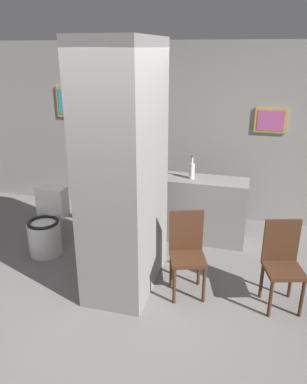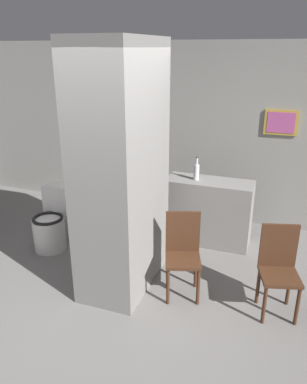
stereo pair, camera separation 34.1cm
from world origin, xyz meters
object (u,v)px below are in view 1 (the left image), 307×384
chair_by_doorway (282,261)px  bicycle (122,209)px  toilet (47,227)px  bottle_tall (192,170)px  chair_near_pillar (187,250)px

chair_by_doorway → bicycle: (-2.10, 1.11, -0.15)m
toilet → bottle_tall: bottle_tall is taller
toilet → bicycle: 1.08m
chair_by_doorway → bicycle: 2.38m
toilet → bicycle: (0.75, 0.77, 0.01)m
chair_by_doorway → toilet: bearing=157.4°
toilet → chair_by_doorway: size_ratio=0.90×
chair_by_doorway → bottle_tall: bottle_tall is taller
chair_near_pillar → chair_by_doorway: 0.96m
toilet → bicycle: size_ratio=0.52×
toilet → chair_near_pillar: size_ratio=0.90×
toilet → chair_near_pillar: chair_near_pillar is taller
chair_by_doorway → chair_near_pillar: bearing=166.1°
chair_near_pillar → chair_by_doorway: size_ratio=1.00×
chair_by_doorway → bottle_tall: (-1.13, 1.17, 0.50)m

